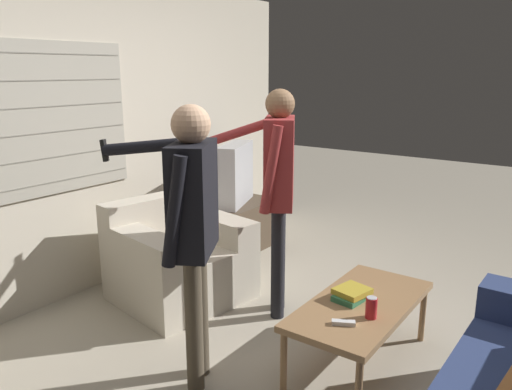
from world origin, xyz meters
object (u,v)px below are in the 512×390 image
at_px(armchair_beige, 177,259).
at_px(book_stack, 351,294).
at_px(coffee_table, 361,308).
at_px(soda_can, 371,308).
at_px(spare_remote, 343,323).
at_px(person_left_standing, 191,214).
at_px(person_right_standing, 277,176).
at_px(tv, 235,174).

distance_m(armchair_beige, book_stack, 1.54).
distance_m(coffee_table, soda_can, 0.22).
distance_m(soda_can, spare_remote, 0.19).
xyz_separation_m(person_left_standing, book_stack, (0.72, -0.64, -0.58)).
bearing_deg(book_stack, person_right_standing, 69.24).
relative_size(armchair_beige, book_stack, 4.38).
bearing_deg(armchair_beige, person_left_standing, 59.37).
bearing_deg(coffee_table, book_stack, 90.41).
relative_size(tv, spare_remote, 5.10).
distance_m(person_left_standing, soda_can, 1.15).
height_order(person_left_standing, soda_can, person_left_standing).
xyz_separation_m(armchair_beige, soda_can, (-0.19, -1.73, 0.16)).
bearing_deg(soda_can, coffee_table, 39.98).
height_order(coffee_table, soda_can, soda_can).
bearing_deg(tv, armchair_beige, -6.00).
bearing_deg(spare_remote, armchair_beige, 49.87).
bearing_deg(armchair_beige, book_stack, 98.26).
bearing_deg(spare_remote, soda_can, -56.69).
relative_size(coffee_table, person_left_standing, 0.68).
bearing_deg(armchair_beige, person_right_standing, 116.54).
bearing_deg(tv, person_right_standing, 29.07).
xyz_separation_m(tv, person_right_standing, (-0.92, -1.12, 0.28)).
bearing_deg(soda_can, book_stack, 51.90).
distance_m(armchair_beige, tv, 1.29).
relative_size(coffee_table, soda_can, 8.77).
height_order(tv, soda_can, tv).
relative_size(tv, person_left_standing, 0.42).
distance_m(coffee_table, book_stack, 0.10).
relative_size(armchair_beige, coffee_table, 0.96).
bearing_deg(armchair_beige, spare_remote, 87.48).
bearing_deg(tv, spare_remote, 30.80).
relative_size(armchair_beige, tv, 1.56).
xyz_separation_m(person_right_standing, spare_remote, (-0.60, -0.84, -0.63)).
bearing_deg(armchair_beige, soda_can, 93.44).
bearing_deg(soda_can, tv, 56.57).
distance_m(tv, book_stack, 2.23).
xyz_separation_m(tv, book_stack, (-1.20, -1.86, -0.33)).
bearing_deg(coffee_table, person_left_standing, 135.47).
bearing_deg(coffee_table, soda_can, -140.02).
distance_m(tv, soda_can, 2.47).
bearing_deg(person_right_standing, book_stack, -141.58).
distance_m(armchair_beige, person_right_standing, 1.11).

